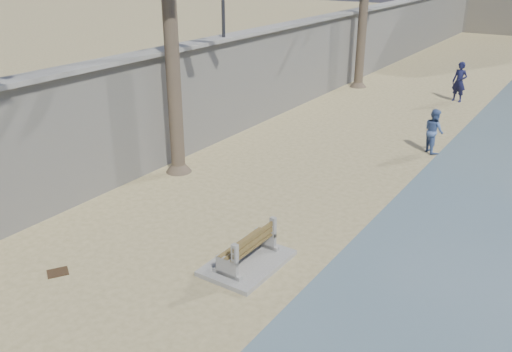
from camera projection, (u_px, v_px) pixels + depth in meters
The scene contains 6 objects.
seawall at pixel (323, 57), 25.57m from camera, with size 0.45×70.00×3.50m, color gray.
wall_cap at pixel (325, 17), 24.88m from camera, with size 0.80×70.00×0.12m, color gray.
bench_far at pixel (247, 251), 11.66m from camera, with size 1.37×1.99×0.82m.
person_a at pixel (460, 79), 24.37m from camera, with size 0.74×0.50×2.06m, color #131536.
person_b at pixel (434, 128), 18.16m from camera, with size 0.81×0.63×1.67m, color #486196.
debris_d at pixel (58, 272), 11.49m from camera, with size 0.43×0.34×0.03m, color #382616.
Camera 1 is at (6.25, -3.32, 6.30)m, focal length 38.00 mm.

